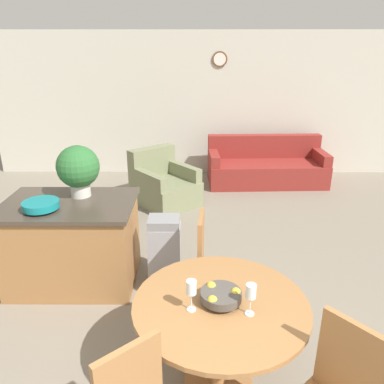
% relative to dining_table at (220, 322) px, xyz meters
% --- Properties ---
extents(wall_back, '(8.00, 0.09, 2.70)m').
position_rel_dining_table_xyz_m(wall_back, '(-0.12, 5.23, 0.77)').
color(wall_back, beige).
rests_on(wall_back, ground_plane).
extents(dining_table, '(1.23, 1.23, 0.75)m').
position_rel_dining_table_xyz_m(dining_table, '(0.00, 0.00, 0.00)').
color(dining_table, '#9E6B3D').
rests_on(dining_table, ground_plane).
extents(dining_chair_far_side, '(0.45, 0.45, 1.01)m').
position_rel_dining_table_xyz_m(dining_chair_far_side, '(-0.02, 0.85, -0.04)').
color(dining_chair_far_side, '#9E6B3D').
rests_on(dining_chair_far_side, ground_plane).
extents(fruit_bowl, '(0.28, 0.28, 0.11)m').
position_rel_dining_table_xyz_m(fruit_bowl, '(-0.00, 0.00, 0.23)').
color(fruit_bowl, '#4C4742').
rests_on(fruit_bowl, dining_table).
extents(wine_glass_left, '(0.07, 0.07, 0.23)m').
position_rel_dining_table_xyz_m(wine_glass_left, '(-0.20, -0.08, 0.34)').
color(wine_glass_left, silver).
rests_on(wine_glass_left, dining_table).
extents(wine_glass_right, '(0.07, 0.07, 0.23)m').
position_rel_dining_table_xyz_m(wine_glass_right, '(0.18, -0.12, 0.34)').
color(wine_glass_right, silver).
rests_on(wine_glass_right, dining_table).
extents(kitchen_island, '(1.34, 0.91, 0.93)m').
position_rel_dining_table_xyz_m(kitchen_island, '(-1.47, 1.35, -0.11)').
color(kitchen_island, '#9E6B3D').
rests_on(kitchen_island, ground_plane).
extents(teal_bowl, '(0.35, 0.35, 0.09)m').
position_rel_dining_table_xyz_m(teal_bowl, '(-1.66, 1.16, 0.40)').
color(teal_bowl, '#147A7F').
rests_on(teal_bowl, kitchen_island).
extents(potted_plant, '(0.44, 0.44, 0.54)m').
position_rel_dining_table_xyz_m(potted_plant, '(-1.38, 1.54, 0.65)').
color(potted_plant, beige).
rests_on(potted_plant, kitchen_island).
extents(trash_bin, '(0.33, 0.27, 0.77)m').
position_rel_dining_table_xyz_m(trash_bin, '(-0.49, 1.32, -0.20)').
color(trash_bin, '#9E9EA3').
rests_on(trash_bin, ground_plane).
extents(couch, '(2.17, 0.95, 0.85)m').
position_rel_dining_table_xyz_m(couch, '(1.16, 4.57, -0.29)').
color(couch, maroon).
rests_on(couch, ground_plane).
extents(armchair, '(1.23, 1.24, 0.87)m').
position_rel_dining_table_xyz_m(armchair, '(-0.68, 3.56, -0.28)').
color(armchair, '#7A7F5B').
rests_on(armchair, ground_plane).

